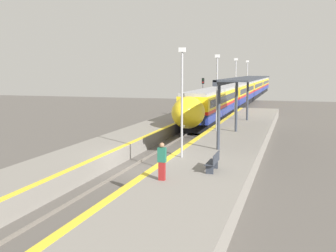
{
  "coord_description": "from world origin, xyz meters",
  "views": [
    {
      "loc": [
        8.51,
        -22.47,
        5.81
      ],
      "look_at": [
        0.61,
        3.59,
        2.18
      ],
      "focal_mm": 45.0,
      "sensor_mm": 36.0,
      "label": 1
    }
  ],
  "objects_px": {
    "train": "(245,91)",
    "railway_signal": "(203,94)",
    "lamppost_near": "(182,96)",
    "lamppost_farthest": "(247,81)",
    "platform_bench": "(214,162)",
    "person_waiting": "(162,161)",
    "lamppost_mid": "(217,88)",
    "lamppost_far": "(236,84)"
  },
  "relations": [
    {
      "from": "platform_bench",
      "to": "lamppost_farthest",
      "type": "xyz_separation_m",
      "value": [
        -2.32,
        34.7,
        2.94
      ]
    },
    {
      "from": "lamppost_mid",
      "to": "lamppost_far",
      "type": "xyz_separation_m",
      "value": [
        0.0,
        10.66,
        0.0
      ]
    },
    {
      "from": "platform_bench",
      "to": "person_waiting",
      "type": "height_order",
      "value": "person_waiting"
    },
    {
      "from": "train",
      "to": "platform_bench",
      "type": "relative_size",
      "value": 55.15
    },
    {
      "from": "person_waiting",
      "to": "lamppost_mid",
      "type": "height_order",
      "value": "lamppost_mid"
    },
    {
      "from": "railway_signal",
      "to": "lamppost_farthest",
      "type": "relative_size",
      "value": 0.81
    },
    {
      "from": "person_waiting",
      "to": "lamppost_near",
      "type": "xyz_separation_m",
      "value": [
        -0.44,
        5.02,
        2.54
      ]
    },
    {
      "from": "railway_signal",
      "to": "lamppost_farthest",
      "type": "bearing_deg",
      "value": 43.28
    },
    {
      "from": "lamppost_mid",
      "to": "lamppost_farthest",
      "type": "relative_size",
      "value": 1.0
    },
    {
      "from": "person_waiting",
      "to": "lamppost_farthest",
      "type": "distance_m",
      "value": 37.08
    },
    {
      "from": "lamppost_near",
      "to": "lamppost_far",
      "type": "distance_m",
      "value": 21.32
    },
    {
      "from": "train",
      "to": "lamppost_near",
      "type": "distance_m",
      "value": 52.7
    },
    {
      "from": "train",
      "to": "lamppost_mid",
      "type": "xyz_separation_m",
      "value": [
        2.56,
        -41.94,
        2.2
      ]
    },
    {
      "from": "lamppost_near",
      "to": "lamppost_mid",
      "type": "distance_m",
      "value": 10.66
    },
    {
      "from": "platform_bench",
      "to": "lamppost_mid",
      "type": "xyz_separation_m",
      "value": [
        -2.32,
        13.38,
        2.94
      ]
    },
    {
      "from": "person_waiting",
      "to": "railway_signal",
      "type": "relative_size",
      "value": 0.35
    },
    {
      "from": "train",
      "to": "platform_bench",
      "type": "distance_m",
      "value": 55.54
    },
    {
      "from": "platform_bench",
      "to": "railway_signal",
      "type": "xyz_separation_m",
      "value": [
        -7.06,
        30.24,
        1.49
      ]
    },
    {
      "from": "train",
      "to": "lamppost_mid",
      "type": "relative_size",
      "value": 14.21
    },
    {
      "from": "person_waiting",
      "to": "lamppost_mid",
      "type": "xyz_separation_m",
      "value": [
        -0.44,
        15.68,
        2.54
      ]
    },
    {
      "from": "train",
      "to": "lamppost_near",
      "type": "height_order",
      "value": "lamppost_near"
    },
    {
      "from": "platform_bench",
      "to": "person_waiting",
      "type": "relative_size",
      "value": 0.92
    },
    {
      "from": "lamppost_near",
      "to": "lamppost_farthest",
      "type": "height_order",
      "value": "same"
    },
    {
      "from": "platform_bench",
      "to": "lamppost_near",
      "type": "xyz_separation_m",
      "value": [
        -2.32,
        2.72,
        2.94
      ]
    },
    {
      "from": "platform_bench",
      "to": "lamppost_far",
      "type": "bearing_deg",
      "value": 95.52
    },
    {
      "from": "person_waiting",
      "to": "lamppost_farthest",
      "type": "relative_size",
      "value": 0.28
    },
    {
      "from": "platform_bench",
      "to": "lamppost_mid",
      "type": "distance_m",
      "value": 13.9
    },
    {
      "from": "platform_bench",
      "to": "person_waiting",
      "type": "bearing_deg",
      "value": -129.27
    },
    {
      "from": "lamppost_mid",
      "to": "lamppost_far",
      "type": "height_order",
      "value": "same"
    },
    {
      "from": "platform_bench",
      "to": "lamppost_mid",
      "type": "relative_size",
      "value": 0.26
    },
    {
      "from": "person_waiting",
      "to": "train",
      "type": "bearing_deg",
      "value": 92.98
    },
    {
      "from": "railway_signal",
      "to": "lamppost_farthest",
      "type": "distance_m",
      "value": 6.67
    },
    {
      "from": "train",
      "to": "lamppost_far",
      "type": "bearing_deg",
      "value": -85.33
    },
    {
      "from": "train",
      "to": "lamppost_far",
      "type": "xyz_separation_m",
      "value": [
        2.56,
        -31.28,
        2.2
      ]
    },
    {
      "from": "railway_signal",
      "to": "lamppost_mid",
      "type": "xyz_separation_m",
      "value": [
        4.74,
        -16.85,
        1.45
      ]
    },
    {
      "from": "platform_bench",
      "to": "train",
      "type": "bearing_deg",
      "value": 95.04
    },
    {
      "from": "person_waiting",
      "to": "lamppost_near",
      "type": "distance_m",
      "value": 5.65
    },
    {
      "from": "train",
      "to": "lamppost_near",
      "type": "relative_size",
      "value": 14.21
    },
    {
      "from": "railway_signal",
      "to": "lamppost_far",
      "type": "xyz_separation_m",
      "value": [
        4.74,
        -6.2,
        1.45
      ]
    },
    {
      "from": "railway_signal",
      "to": "lamppost_farthest",
      "type": "height_order",
      "value": "lamppost_farthest"
    },
    {
      "from": "train",
      "to": "railway_signal",
      "type": "xyz_separation_m",
      "value": [
        -2.18,
        -25.09,
        0.75
      ]
    },
    {
      "from": "person_waiting",
      "to": "lamppost_farthest",
      "type": "height_order",
      "value": "lamppost_farthest"
    }
  ]
}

